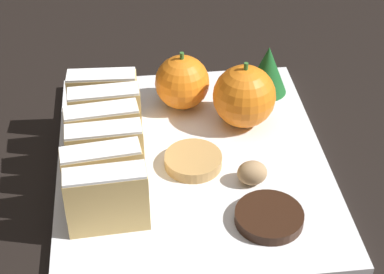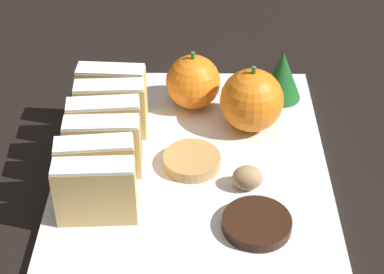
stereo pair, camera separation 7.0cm
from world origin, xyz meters
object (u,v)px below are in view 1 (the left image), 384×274
(walnut, at_px, (252,173))
(chocolate_cookie, at_px, (269,217))
(orange_near, at_px, (244,96))
(orange_far, at_px, (186,82))

(walnut, distance_m, chocolate_cookie, 0.06)
(orange_near, relative_size, chocolate_cookie, 1.20)
(orange_far, bearing_deg, orange_near, -34.70)
(orange_near, distance_m, chocolate_cookie, 0.17)
(chocolate_cookie, bearing_deg, orange_near, 88.79)
(walnut, height_order, chocolate_cookie, walnut)
(orange_near, height_order, chocolate_cookie, orange_near)
(orange_near, height_order, orange_far, orange_near)
(chocolate_cookie, bearing_deg, walnut, 96.02)
(orange_far, xyz_separation_m, chocolate_cookie, (0.06, -0.21, -0.03))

